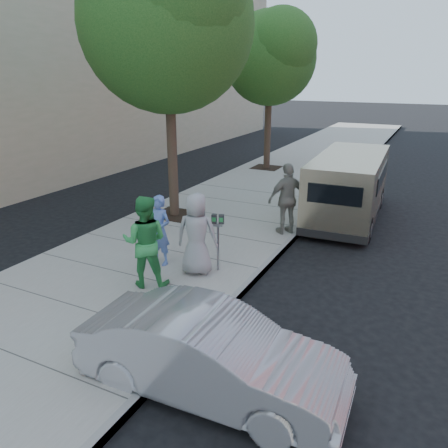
{
  "coord_description": "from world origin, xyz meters",
  "views": [
    {
      "loc": [
        4.56,
        -8.08,
        4.19
      ],
      "look_at": [
        0.62,
        -0.16,
        1.1
      ],
      "focal_mm": 35.0,
      "sensor_mm": 36.0,
      "label": 1
    }
  ],
  "objects_px": {
    "van": "(349,185)",
    "person_green_shirt": "(145,242)",
    "tree_far": "(271,54)",
    "person_officer": "(159,230)",
    "person_gray_shirt": "(197,234)",
    "tree_near": "(168,16)",
    "parking_meter": "(218,230)",
    "sedan": "(211,355)",
    "person_striped_polo": "(288,199)"
  },
  "relations": [
    {
      "from": "van",
      "to": "sedan",
      "type": "bearing_deg",
      "value": -93.38
    },
    {
      "from": "person_green_shirt",
      "to": "person_officer",
      "type": "bearing_deg",
      "value": -93.46
    },
    {
      "from": "van",
      "to": "person_gray_shirt",
      "type": "relative_size",
      "value": 3.05
    },
    {
      "from": "person_gray_shirt",
      "to": "person_green_shirt",
      "type": "bearing_deg",
      "value": 40.05
    },
    {
      "from": "tree_near",
      "to": "tree_far",
      "type": "distance_m",
      "value": 7.63
    },
    {
      "from": "tree_far",
      "to": "person_officer",
      "type": "relative_size",
      "value": 4.17
    },
    {
      "from": "tree_far",
      "to": "person_officer",
      "type": "distance_m",
      "value": 11.54
    },
    {
      "from": "tree_far",
      "to": "van",
      "type": "height_order",
      "value": "tree_far"
    },
    {
      "from": "van",
      "to": "sedan",
      "type": "distance_m",
      "value": 8.51
    },
    {
      "from": "tree_near",
      "to": "person_gray_shirt",
      "type": "height_order",
      "value": "tree_near"
    },
    {
      "from": "sedan",
      "to": "van",
      "type": "bearing_deg",
      "value": -2.81
    },
    {
      "from": "sedan",
      "to": "tree_near",
      "type": "bearing_deg",
      "value": 33.77
    },
    {
      "from": "tree_far",
      "to": "person_gray_shirt",
      "type": "height_order",
      "value": "tree_far"
    },
    {
      "from": "person_green_shirt",
      "to": "person_gray_shirt",
      "type": "distance_m",
      "value": 1.12
    },
    {
      "from": "person_green_shirt",
      "to": "person_striped_polo",
      "type": "relative_size",
      "value": 0.99
    },
    {
      "from": "tree_near",
      "to": "tree_far",
      "type": "relative_size",
      "value": 1.16
    },
    {
      "from": "van",
      "to": "person_green_shirt",
      "type": "xyz_separation_m",
      "value": [
        -2.62,
        -6.46,
        0.04
      ]
    },
    {
      "from": "tree_far",
      "to": "person_officer",
      "type": "height_order",
      "value": "tree_far"
    },
    {
      "from": "tree_far",
      "to": "person_gray_shirt",
      "type": "relative_size",
      "value": 3.73
    },
    {
      "from": "person_green_shirt",
      "to": "person_striped_polo",
      "type": "bearing_deg",
      "value": -133.23
    },
    {
      "from": "van",
      "to": "person_officer",
      "type": "xyz_separation_m",
      "value": [
        -2.96,
        -5.48,
        -0.1
      ]
    },
    {
      "from": "person_officer",
      "to": "person_gray_shirt",
      "type": "distance_m",
      "value": 0.97
    },
    {
      "from": "van",
      "to": "person_gray_shirt",
      "type": "xyz_separation_m",
      "value": [
        -2.0,
        -5.53,
        -0.01
      ]
    },
    {
      "from": "sedan",
      "to": "person_gray_shirt",
      "type": "distance_m",
      "value": 3.56
    },
    {
      "from": "sedan",
      "to": "person_striped_polo",
      "type": "xyz_separation_m",
      "value": [
        -1.0,
        6.14,
        0.48
      ]
    },
    {
      "from": "van",
      "to": "person_striped_polo",
      "type": "bearing_deg",
      "value": -117.6
    },
    {
      "from": "tree_near",
      "to": "person_green_shirt",
      "type": "xyz_separation_m",
      "value": [
        1.93,
        -4.1,
        -4.48
      ]
    },
    {
      "from": "tree_far",
      "to": "person_green_shirt",
      "type": "bearing_deg",
      "value": -80.63
    },
    {
      "from": "tree_near",
      "to": "parking_meter",
      "type": "bearing_deg",
      "value": -44.83
    },
    {
      "from": "person_officer",
      "to": "van",
      "type": "bearing_deg",
      "value": 66.27
    },
    {
      "from": "tree_near",
      "to": "person_gray_shirt",
      "type": "distance_m",
      "value": 6.08
    },
    {
      "from": "person_gray_shirt",
      "to": "person_striped_polo",
      "type": "distance_m",
      "value": 3.29
    },
    {
      "from": "sedan",
      "to": "person_green_shirt",
      "type": "bearing_deg",
      "value": 48.89
    },
    {
      "from": "person_striped_polo",
      "to": "van",
      "type": "bearing_deg",
      "value": -161.66
    },
    {
      "from": "tree_near",
      "to": "sedan",
      "type": "relative_size",
      "value": 2.04
    },
    {
      "from": "parking_meter",
      "to": "van",
      "type": "bearing_deg",
      "value": 54.64
    },
    {
      "from": "tree_near",
      "to": "person_officer",
      "type": "height_order",
      "value": "tree_near"
    },
    {
      "from": "tree_near",
      "to": "person_green_shirt",
      "type": "relative_size",
      "value": 4.09
    },
    {
      "from": "tree_far",
      "to": "tree_near",
      "type": "bearing_deg",
      "value": -90.0
    },
    {
      "from": "tree_near",
      "to": "parking_meter",
      "type": "xyz_separation_m",
      "value": [
        2.89,
        -2.88,
        -4.48
      ]
    },
    {
      "from": "tree_far",
      "to": "parking_meter",
      "type": "bearing_deg",
      "value": -74.57
    },
    {
      "from": "person_officer",
      "to": "person_gray_shirt",
      "type": "height_order",
      "value": "person_gray_shirt"
    },
    {
      "from": "parking_meter",
      "to": "person_officer",
      "type": "bearing_deg",
      "value": 173.09
    },
    {
      "from": "parking_meter",
      "to": "person_green_shirt",
      "type": "height_order",
      "value": "person_green_shirt"
    },
    {
      "from": "parking_meter",
      "to": "van",
      "type": "xyz_separation_m",
      "value": [
        1.66,
        5.23,
        -0.03
      ]
    },
    {
      "from": "van",
      "to": "person_gray_shirt",
      "type": "distance_m",
      "value": 5.88
    },
    {
      "from": "person_officer",
      "to": "person_striped_polo",
      "type": "relative_size",
      "value": 0.84
    },
    {
      "from": "parking_meter",
      "to": "sedan",
      "type": "xyz_separation_m",
      "value": [
        1.56,
        -3.27,
        -0.45
      ]
    },
    {
      "from": "person_officer",
      "to": "person_green_shirt",
      "type": "bearing_deg",
      "value": -65.98
    },
    {
      "from": "sedan",
      "to": "person_gray_shirt",
      "type": "xyz_separation_m",
      "value": [
        -1.91,
        2.97,
        0.41
      ]
    }
  ]
}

